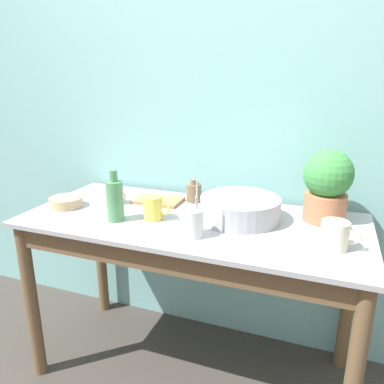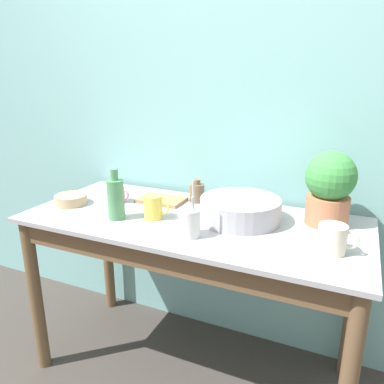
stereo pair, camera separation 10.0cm
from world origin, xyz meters
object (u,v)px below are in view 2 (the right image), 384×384
(utensil_cup, at_px, (189,223))
(tray_board, at_px, (161,200))
(mug_cream, at_px, (333,239))
(mug_pink, at_px, (118,194))
(bowl_wash_large, at_px, (240,209))
(bottle_tall, at_px, (116,198))
(bowl_small_tan, at_px, (71,199))
(bottle_short, at_px, (197,192))
(mug_yellow, at_px, (154,207))
(potted_plant, at_px, (330,187))

(utensil_cup, relative_size, tray_board, 1.00)
(mug_cream, relative_size, mug_pink, 1.30)
(bowl_wash_large, xyz_separation_m, bottle_tall, (-0.50, -0.20, 0.04))
(mug_pink, bearing_deg, mug_cream, -8.73)
(bowl_wash_large, distance_m, mug_pink, 0.62)
(mug_pink, distance_m, bowl_small_tan, 0.22)
(tray_board, bearing_deg, bottle_short, 24.20)
(bowl_wash_large, height_order, mug_pink, bowl_wash_large)
(mug_yellow, bearing_deg, mug_pink, 156.10)
(bottle_short, height_order, bowl_small_tan, bottle_short)
(mug_cream, height_order, mug_yellow, mug_yellow)
(bowl_wash_large, xyz_separation_m, bowl_small_tan, (-0.81, -0.13, -0.03))
(mug_yellow, bearing_deg, bowl_wash_large, 20.60)
(mug_yellow, relative_size, tray_board, 0.52)
(potted_plant, xyz_separation_m, bottle_tall, (-0.84, -0.31, -0.07))
(bottle_tall, relative_size, utensil_cup, 0.97)
(bottle_tall, height_order, bowl_small_tan, bottle_tall)
(bottle_tall, xyz_separation_m, bottle_short, (0.23, 0.36, -0.05))
(mug_yellow, relative_size, utensil_cup, 0.53)
(mug_cream, relative_size, bowl_small_tan, 0.90)
(bowl_wash_large, xyz_separation_m, bottle_short, (-0.27, 0.16, -0.00))
(bottle_tall, bearing_deg, bowl_small_tan, 167.47)
(bowl_small_tan, distance_m, utensil_cup, 0.69)
(potted_plant, height_order, mug_cream, potted_plant)
(mug_yellow, bearing_deg, mug_cream, -2.63)
(potted_plant, height_order, utensil_cup, potted_plant)
(potted_plant, relative_size, utensil_cup, 1.35)
(bottle_tall, bearing_deg, tray_board, 77.14)
(bowl_wash_large, bearing_deg, mug_cream, -23.14)
(bottle_short, distance_m, utensil_cup, 0.42)
(bowl_wash_large, height_order, tray_board, bowl_wash_large)
(mug_cream, distance_m, mug_pink, 1.02)
(potted_plant, bearing_deg, utensil_cup, -143.15)
(tray_board, bearing_deg, mug_cream, -16.97)
(potted_plant, distance_m, mug_cream, 0.30)
(potted_plant, relative_size, bottle_tall, 1.39)
(mug_cream, distance_m, bowl_small_tan, 1.20)
(potted_plant, bearing_deg, bowl_wash_large, -162.12)
(mug_pink, distance_m, tray_board, 0.22)
(mug_cream, bearing_deg, utensil_cup, -171.45)
(bottle_short, distance_m, mug_pink, 0.39)
(potted_plant, relative_size, mug_cream, 2.24)
(tray_board, bearing_deg, potted_plant, 1.90)
(mug_cream, distance_m, mug_yellow, 0.74)
(mug_yellow, height_order, bowl_small_tan, mug_yellow)
(utensil_cup, bearing_deg, bowl_small_tan, 170.58)
(tray_board, bearing_deg, bottle_tall, -102.86)
(bowl_wash_large, relative_size, bottle_short, 3.05)
(bowl_wash_large, relative_size, mug_cream, 2.50)
(mug_cream, xyz_separation_m, utensil_cup, (-0.52, -0.08, 0.00))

